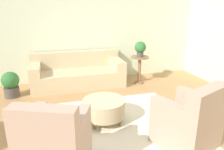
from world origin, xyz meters
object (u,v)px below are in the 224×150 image
Objects in this scene: armchair_left at (54,144)px; potted_plant_floor at (11,84)px; ottoman_table at (104,107)px; side_table at (140,66)px; potted_plant_on_side_table at (140,48)px; couch at (78,74)px; armchair_right at (190,122)px.

potted_plant_floor is (-0.86, 2.61, -0.07)m from armchair_left.
side_table reaches higher than ottoman_table.
side_table is 3.07m from potted_plant_floor.
potted_plant_on_side_table reaches higher than armchair_left.
ottoman_table is (0.85, 0.99, -0.11)m from armchair_left.
armchair_left is 1.37× the size of side_table.
couch reaches higher than ottoman_table.
ottoman_table is 2.17m from side_table.
side_table is at bearing -9.74° from couch.
armchair_left is at bearing -102.51° from couch.
potted_plant_floor is at bearing -178.64° from side_table.
couch reaches higher than potted_plant_floor.
potted_plant_floor is at bearing -178.64° from potted_plant_on_side_table.
potted_plant_on_side_table is (1.55, -0.27, 0.63)m from couch.
couch is at bearing 170.26° from potted_plant_on_side_table.
couch is at bearing 112.24° from armchair_right.
potted_plant_on_side_table reaches higher than couch.
armchair_right is 1.32× the size of ottoman_table.
potted_plant_on_side_table is (0.35, 2.68, 0.55)m from armchair_right.
potted_plant_on_side_table is (2.21, 2.68, 0.55)m from armchair_left.
couch is 3.06× the size of ottoman_table.
armchair_left and armchair_right have the same top height.
potted_plant_on_side_table is (1.35, 1.69, 0.65)m from ottoman_table.
ottoman_table is 1.91× the size of potted_plant_on_side_table.
couch is 1.96m from ottoman_table.
potted_plant_on_side_table reaches higher than potted_plant_floor.
side_table is (1.35, 1.69, 0.19)m from ottoman_table.
side_table is (1.55, -0.27, 0.17)m from couch.
armchair_right is 1.69× the size of potted_plant_floor.
armchair_left is 1.86m from armchair_right.
armchair_right is at bearing -43.79° from potted_plant_floor.
side_table is (0.35, 2.68, 0.09)m from armchair_right.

